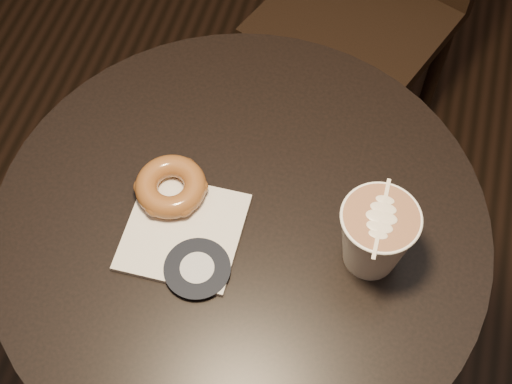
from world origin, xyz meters
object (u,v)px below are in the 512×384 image
doughnut (171,186)px  latte_cup (375,238)px  cafe_table (242,278)px  pastry_bag (183,232)px

doughnut → latte_cup: 0.29m
cafe_table → latte_cup: 0.32m
pastry_bag → cafe_table: bearing=28.6°
pastry_bag → latte_cup: (0.25, 0.03, 0.05)m
doughnut → latte_cup: (0.29, -0.02, 0.03)m
pastry_bag → latte_cup: latte_cup is taller
cafe_table → latte_cup: latte_cup is taller
doughnut → pastry_bag: bearing=-57.8°
latte_cup → cafe_table: bearing=177.2°
pastry_bag → doughnut: (-0.03, 0.05, 0.02)m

